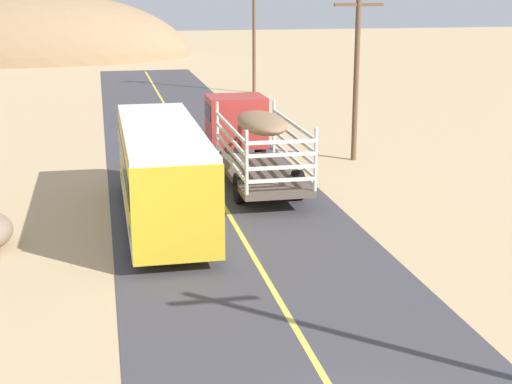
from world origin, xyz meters
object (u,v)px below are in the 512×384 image
at_px(power_pole_far, 254,28).
at_px(power_pole_mid, 356,71).
at_px(bus, 162,171).
at_px(livestock_truck, 245,131).

bearing_deg(power_pole_far, power_pole_mid, -90.00).
relative_size(bus, power_pole_mid, 1.35).
height_order(livestock_truck, power_pole_far, power_pole_far).
relative_size(livestock_truck, power_pole_far, 1.12).
height_order(bus, power_pole_mid, power_pole_mid).
xyz_separation_m(livestock_truck, power_pole_far, (5.23, 23.71, 2.82)).
bearing_deg(bus, power_pole_mid, 39.15).
distance_m(livestock_truck, power_pole_mid, 5.82).
height_order(power_pole_mid, power_pole_far, power_pole_far).
relative_size(bus, power_pole_far, 1.16).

